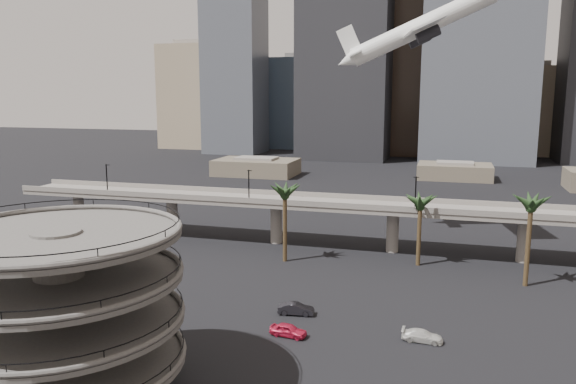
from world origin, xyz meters
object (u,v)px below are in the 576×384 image
(car_a, at_px, (288,330))
(car_c, at_px, (422,336))
(car_b, at_px, (296,309))
(parking_ramp, at_px, (61,300))
(overpass, at_px, (333,209))
(airborne_jet, at_px, (421,27))

(car_a, height_order, car_c, car_a)
(car_a, xyz_separation_m, car_b, (-0.88, 6.59, 0.02))
(parking_ramp, relative_size, car_c, 4.73)
(overpass, distance_m, car_b, 33.94)
(parking_ramp, bearing_deg, car_a, 50.20)
(parking_ramp, relative_size, car_a, 5.02)
(overpass, xyz_separation_m, car_a, (2.97, -39.83, -6.59))
(overpass, relative_size, car_a, 29.39)
(parking_ramp, bearing_deg, car_c, 35.31)
(car_c, bearing_deg, car_a, 102.75)
(parking_ramp, distance_m, car_c, 39.36)
(parking_ramp, relative_size, car_b, 4.73)
(overpass, distance_m, car_c, 41.67)
(car_a, relative_size, car_b, 0.94)
(overpass, relative_size, airborne_jet, 3.95)
(parking_ramp, distance_m, car_b, 31.20)
(car_a, relative_size, car_c, 0.94)
(overpass, height_order, airborne_jet, airborne_jet)
(overpass, relative_size, car_c, 27.67)
(car_a, distance_m, car_c, 15.56)
(parking_ramp, distance_m, overpass, 60.46)
(car_a, xyz_separation_m, car_c, (15.27, 2.96, -0.07))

